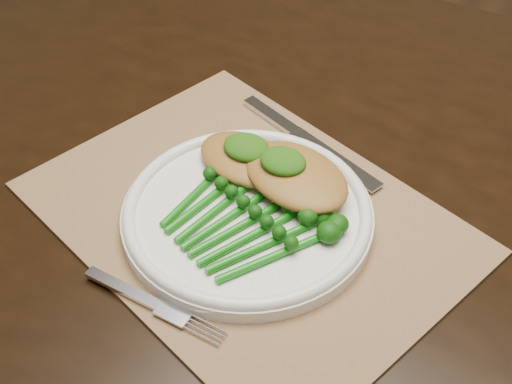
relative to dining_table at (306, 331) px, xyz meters
The scene contains 10 objects.
dining_table is the anchor object (origin of this frame).
placemat 0.40m from the dining_table, 98.68° to the right, with size 0.47×0.34×0.00m, color olive.
dinner_plate 0.42m from the dining_table, 96.31° to the right, with size 0.28×0.28×0.03m.
knife 0.38m from the dining_table, 163.07° to the left, with size 0.23×0.09×0.01m.
fork 0.48m from the dining_table, 94.54° to the right, with size 0.17×0.02×0.01m.
chicken_fillet_left 0.42m from the dining_table, 123.65° to the right, with size 0.12×0.08×0.02m, color #A57230.
chicken_fillet_right 0.42m from the dining_table, 82.88° to the right, with size 0.14×0.09×0.03m, color #A57230.
pesto_dollop_left 0.43m from the dining_table, 124.84° to the right, with size 0.06×0.05×0.02m, color #17460A.
pesto_dollop_right 0.44m from the dining_table, 93.01° to the right, with size 0.05×0.05×0.02m, color #17460A.
broccolini_bundle 0.43m from the dining_table, 95.66° to the right, with size 0.20×0.21×0.04m.
Camera 1 is at (0.35, -0.71, 1.33)m, focal length 50.00 mm.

